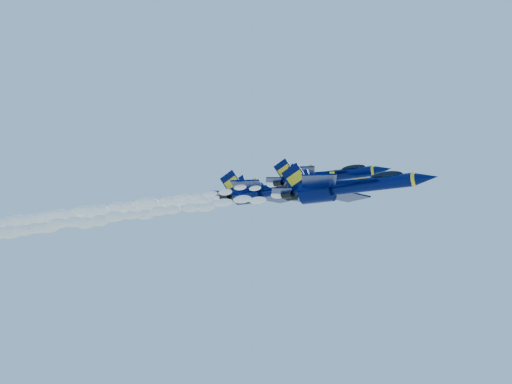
% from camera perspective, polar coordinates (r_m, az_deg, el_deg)
% --- Properties ---
extents(jet_lead, '(16.68, 13.68, 6.20)m').
position_cam_1_polar(jet_lead, '(61.12, 9.04, 0.53)').
color(jet_lead, '#01083B').
extents(smoke_trail_jet_lead, '(52.95, 2.26, 2.03)m').
position_cam_1_polar(smoke_trail_jet_lead, '(78.26, -14.89, -2.61)').
color(smoke_trail_jet_lead, white).
extents(jet_second, '(15.04, 12.34, 5.59)m').
position_cam_1_polar(jet_second, '(71.30, 6.76, 1.52)').
color(jet_second, '#01083B').
extents(smoke_trail_jet_second, '(52.95, 2.04, 1.83)m').
position_cam_1_polar(smoke_trail_jet_second, '(88.14, -13.57, -1.40)').
color(smoke_trail_jet_second, white).
extents(jet_third, '(18.81, 15.43, 6.99)m').
position_cam_1_polar(jet_third, '(80.91, 1.69, 0.17)').
color(jet_third, '#01083B').
extents(smoke_trail_jet_third, '(52.95, 2.55, 2.29)m').
position_cam_1_polar(smoke_trail_jet_third, '(100.56, -16.25, -2.28)').
color(smoke_trail_jet_third, white).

